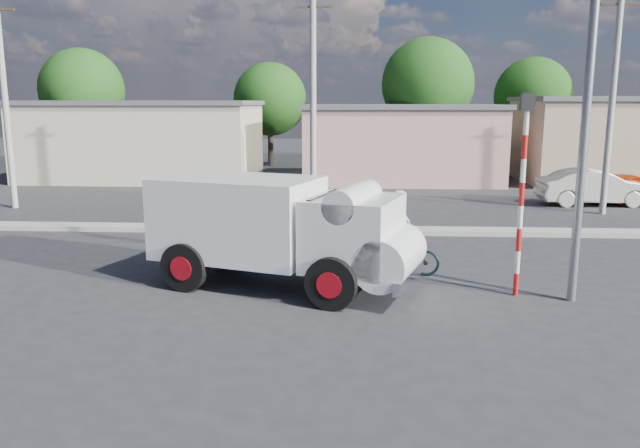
# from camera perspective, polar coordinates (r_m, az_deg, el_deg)

# --- Properties ---
(ground_plane) EXTENTS (120.00, 120.00, 0.00)m
(ground_plane) POSITION_cam_1_polar(r_m,az_deg,el_deg) (12.60, 4.69, -8.32)
(ground_plane) COLOR #29292C
(ground_plane) RESTS_ON ground
(median) EXTENTS (40.00, 0.80, 0.16)m
(median) POSITION_cam_1_polar(r_m,az_deg,el_deg) (20.31, 4.22, -0.57)
(median) COLOR #99968E
(median) RESTS_ON ground
(truck) EXTENTS (6.38, 3.91, 2.48)m
(truck) POSITION_cam_1_polar(r_m,az_deg,el_deg) (14.08, -3.33, -0.41)
(truck) COLOR black
(truck) RESTS_ON ground
(bicycle) EXTENTS (1.98, 0.97, 1.00)m
(bicycle) POSITION_cam_1_polar(r_m,az_deg,el_deg) (15.45, 7.38, -2.78)
(bicycle) COLOR black
(bicycle) RESTS_ON ground
(cyclist) EXTENTS (0.53, 0.71, 1.79)m
(cyclist) POSITION_cam_1_polar(r_m,az_deg,el_deg) (15.36, 7.41, -1.35)
(cyclist) COLOR white
(cyclist) RESTS_ON ground
(car_cream) EXTENTS (4.53, 1.68, 1.48)m
(car_cream) POSITION_cam_1_polar(r_m,az_deg,el_deg) (27.97, 23.80, 3.10)
(car_cream) COLOR beige
(car_cream) RESTS_ON ground
(car_red) EXTENTS (3.98, 2.87, 1.26)m
(car_red) POSITION_cam_1_polar(r_m,az_deg,el_deg) (29.42, 26.21, 3.04)
(car_red) COLOR #B33108
(car_red) RESTS_ON ground
(traffic_pole) EXTENTS (0.28, 0.18, 4.36)m
(traffic_pole) POSITION_cam_1_polar(r_m,az_deg,el_deg) (13.93, 18.04, 4.01)
(traffic_pole) COLOR red
(traffic_pole) RESTS_ON ground
(streetlight) EXTENTS (2.34, 0.22, 9.00)m
(streetlight) POSITION_cam_1_polar(r_m,az_deg,el_deg) (13.84, 22.83, 13.49)
(streetlight) COLOR slate
(streetlight) RESTS_ON ground
(building_row) EXTENTS (37.80, 7.30, 4.44)m
(building_row) POSITION_cam_1_polar(r_m,az_deg,el_deg) (33.97, 5.84, 7.61)
(building_row) COLOR beige
(building_row) RESTS_ON ground
(tree_row) EXTENTS (43.62, 7.43, 8.42)m
(tree_row) POSITION_cam_1_polar(r_m,az_deg,el_deg) (40.55, 9.39, 12.13)
(tree_row) COLOR #38281E
(tree_row) RESTS_ON ground
(utility_poles) EXTENTS (35.40, 0.24, 8.00)m
(utility_poles) POSITION_cam_1_polar(r_m,az_deg,el_deg) (24.15, 12.11, 10.61)
(utility_poles) COLOR #99968E
(utility_poles) RESTS_ON ground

